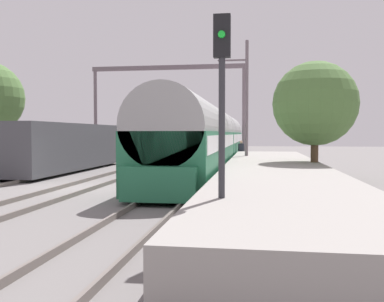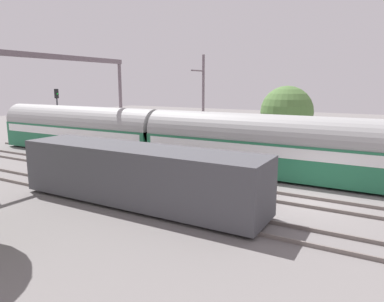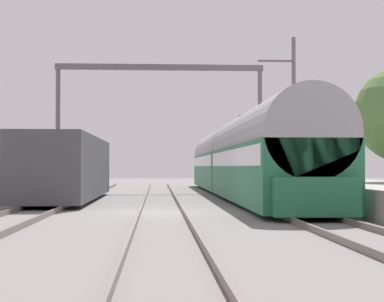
{
  "view_description": "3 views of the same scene",
  "coord_description": "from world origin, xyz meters",
  "px_view_note": "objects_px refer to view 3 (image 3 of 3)",
  "views": [
    {
      "loc": [
        7.22,
        -17.06,
        2.28
      ],
      "look_at": [
        4.23,
        2.75,
        1.45
      ],
      "focal_mm": 39.82,
      "sensor_mm": 36.0,
      "label": 1
    },
    {
      "loc": [
        -17.59,
        -3.28,
        5.86
      ],
      "look_at": [
        1.35,
        7.47,
        1.74
      ],
      "focal_mm": 33.28,
      "sensor_mm": 36.0,
      "label": 2
    },
    {
      "loc": [
        -0.15,
        -21.26,
        1.55
      ],
      "look_at": [
        2.11,
        19.63,
        2.56
      ],
      "focal_mm": 58.64,
      "sensor_mm": 36.0,
      "label": 3
    }
  ],
  "objects_px": {
    "freight_car": "(67,168)",
    "person_crossing": "(260,175)",
    "catenary_gantry": "(160,100)",
    "passenger_train": "(239,159)",
    "railway_signal_far": "(242,141)"
  },
  "relations": [
    {
      "from": "railway_signal_far",
      "to": "catenary_gantry",
      "type": "relative_size",
      "value": 0.42
    },
    {
      "from": "freight_car",
      "to": "catenary_gantry",
      "type": "height_order",
      "value": "catenary_gantry"
    },
    {
      "from": "freight_car",
      "to": "passenger_train",
      "type": "bearing_deg",
      "value": 29.59
    },
    {
      "from": "railway_signal_far",
      "to": "person_crossing",
      "type": "bearing_deg",
      "value": -90.59
    },
    {
      "from": "freight_car",
      "to": "person_crossing",
      "type": "distance_m",
      "value": 13.62
    },
    {
      "from": "passenger_train",
      "to": "railway_signal_far",
      "type": "bearing_deg",
      "value": 81.67
    },
    {
      "from": "freight_car",
      "to": "railway_signal_far",
      "type": "distance_m",
      "value": 20.79
    },
    {
      "from": "freight_car",
      "to": "person_crossing",
      "type": "bearing_deg",
      "value": 40.92
    },
    {
      "from": "person_crossing",
      "to": "catenary_gantry",
      "type": "xyz_separation_m",
      "value": [
        -6.05,
        1.07,
        4.63
      ]
    },
    {
      "from": "freight_car",
      "to": "railway_signal_far",
      "type": "height_order",
      "value": "railway_signal_far"
    },
    {
      "from": "freight_car",
      "to": "catenary_gantry",
      "type": "relative_size",
      "value": 1.01
    },
    {
      "from": "passenger_train",
      "to": "person_crossing",
      "type": "bearing_deg",
      "value": 66.07
    },
    {
      "from": "passenger_train",
      "to": "catenary_gantry",
      "type": "distance_m",
      "value": 7.64
    },
    {
      "from": "passenger_train",
      "to": "freight_car",
      "type": "bearing_deg",
      "value": -150.41
    },
    {
      "from": "passenger_train",
      "to": "freight_car",
      "type": "xyz_separation_m",
      "value": [
        -8.46,
        -4.8,
        -0.5
      ]
    }
  ]
}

